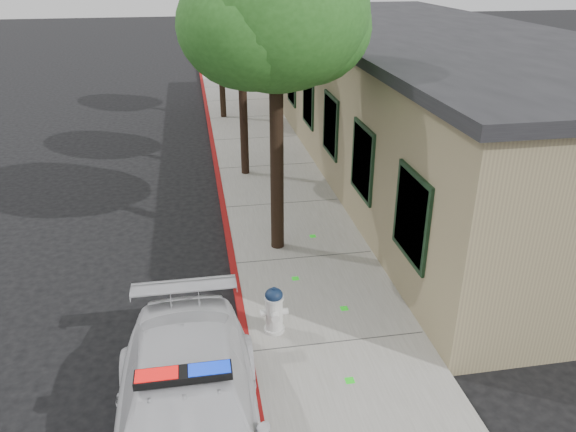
{
  "coord_description": "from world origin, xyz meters",
  "views": [
    {
      "loc": [
        -0.56,
        -7.44,
        6.18
      ],
      "look_at": [
        1.28,
        3.03,
        1.17
      ],
      "focal_mm": 34.51,
      "sensor_mm": 36.0,
      "label": 1
    }
  ],
  "objects_px": {
    "clapboard_building": "(424,97)",
    "police_car": "(188,422)",
    "street_tree_mid": "(241,32)",
    "street_tree_near": "(276,19)",
    "fire_hydrant": "(274,310)",
    "street_tree_far": "(220,17)"
  },
  "relations": [
    {
      "from": "street_tree_near",
      "to": "street_tree_far",
      "type": "xyz_separation_m",
      "value": [
        -0.41,
        11.58,
        -1.02
      ]
    },
    {
      "from": "street_tree_near",
      "to": "clapboard_building",
      "type": "bearing_deg",
      "value": 44.18
    },
    {
      "from": "fire_hydrant",
      "to": "street_tree_mid",
      "type": "distance_m",
      "value": 8.82
    },
    {
      "from": "fire_hydrant",
      "to": "street_tree_far",
      "type": "xyz_separation_m",
      "value": [
        0.15,
        14.69,
        3.46
      ]
    },
    {
      "from": "street_tree_near",
      "to": "street_tree_far",
      "type": "height_order",
      "value": "street_tree_near"
    },
    {
      "from": "clapboard_building",
      "to": "police_car",
      "type": "xyz_separation_m",
      "value": [
        -7.6,
        -10.97,
        -1.4
      ]
    },
    {
      "from": "police_car",
      "to": "fire_hydrant",
      "type": "bearing_deg",
      "value": 58.84
    },
    {
      "from": "clapboard_building",
      "to": "street_tree_near",
      "type": "xyz_separation_m",
      "value": [
        -5.54,
        -5.39,
        2.96
      ]
    },
    {
      "from": "fire_hydrant",
      "to": "street_tree_mid",
      "type": "bearing_deg",
      "value": 89.95
    },
    {
      "from": "fire_hydrant",
      "to": "clapboard_building",
      "type": "bearing_deg",
      "value": 56.68
    },
    {
      "from": "clapboard_building",
      "to": "street_tree_near",
      "type": "bearing_deg",
      "value": -135.82
    },
    {
      "from": "police_car",
      "to": "fire_hydrant",
      "type": "relative_size",
      "value": 5.61
    },
    {
      "from": "street_tree_mid",
      "to": "street_tree_far",
      "type": "xyz_separation_m",
      "value": [
        -0.18,
        6.69,
        -0.22
      ]
    },
    {
      "from": "street_tree_near",
      "to": "police_car",
      "type": "bearing_deg",
      "value": -110.26
    },
    {
      "from": "street_tree_near",
      "to": "street_tree_mid",
      "type": "bearing_deg",
      "value": 92.65
    },
    {
      "from": "police_car",
      "to": "street_tree_far",
      "type": "relative_size",
      "value": 0.95
    },
    {
      "from": "clapboard_building",
      "to": "street_tree_mid",
      "type": "height_order",
      "value": "street_tree_mid"
    },
    {
      "from": "clapboard_building",
      "to": "street_tree_mid",
      "type": "relative_size",
      "value": 3.81
    },
    {
      "from": "fire_hydrant",
      "to": "street_tree_near",
      "type": "relative_size",
      "value": 0.13
    },
    {
      "from": "police_car",
      "to": "fire_hydrant",
      "type": "xyz_separation_m",
      "value": [
        1.5,
        2.47,
        -0.13
      ]
    },
    {
      "from": "street_tree_near",
      "to": "street_tree_mid",
      "type": "distance_m",
      "value": 4.96
    },
    {
      "from": "fire_hydrant",
      "to": "street_tree_mid",
      "type": "xyz_separation_m",
      "value": [
        0.34,
        8.0,
        3.69
      ]
    }
  ]
}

